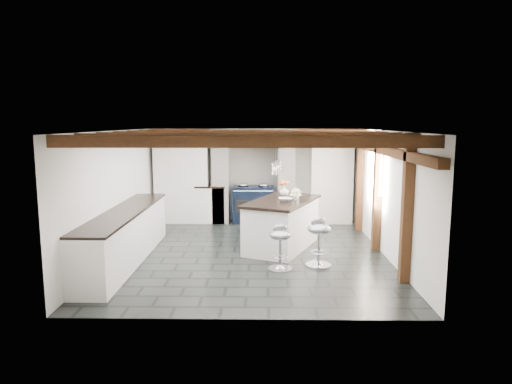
{
  "coord_description": "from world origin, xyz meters",
  "views": [
    {
      "loc": [
        0.24,
        -8.41,
        2.45
      ],
      "look_at": [
        0.1,
        0.4,
        1.1
      ],
      "focal_mm": 32.0,
      "sensor_mm": 36.0,
      "label": 1
    }
  ],
  "objects_px": {
    "range_cooker": "(253,203)",
    "bar_stool_far": "(280,242)",
    "kitchen_island": "(282,223)",
    "bar_stool_near": "(319,237)"
  },
  "relations": [
    {
      "from": "kitchen_island",
      "to": "bar_stool_near",
      "type": "distance_m",
      "value": 1.29
    },
    {
      "from": "range_cooker",
      "to": "kitchen_island",
      "type": "relative_size",
      "value": 0.46
    },
    {
      "from": "range_cooker",
      "to": "bar_stool_far",
      "type": "distance_m",
      "value": 3.74
    },
    {
      "from": "bar_stool_near",
      "to": "bar_stool_far",
      "type": "distance_m",
      "value": 0.7
    },
    {
      "from": "bar_stool_near",
      "to": "bar_stool_far",
      "type": "height_order",
      "value": "bar_stool_near"
    },
    {
      "from": "kitchen_island",
      "to": "bar_stool_far",
      "type": "distance_m",
      "value": 1.37
    },
    {
      "from": "kitchen_island",
      "to": "range_cooker",
      "type": "bearing_deg",
      "value": 127.89
    },
    {
      "from": "range_cooker",
      "to": "bar_stool_near",
      "type": "distance_m",
      "value": 3.69
    },
    {
      "from": "bar_stool_near",
      "to": "bar_stool_far",
      "type": "xyz_separation_m",
      "value": [
        -0.67,
        -0.21,
        -0.05
      ]
    },
    {
      "from": "range_cooker",
      "to": "kitchen_island",
      "type": "height_order",
      "value": "kitchen_island"
    }
  ]
}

